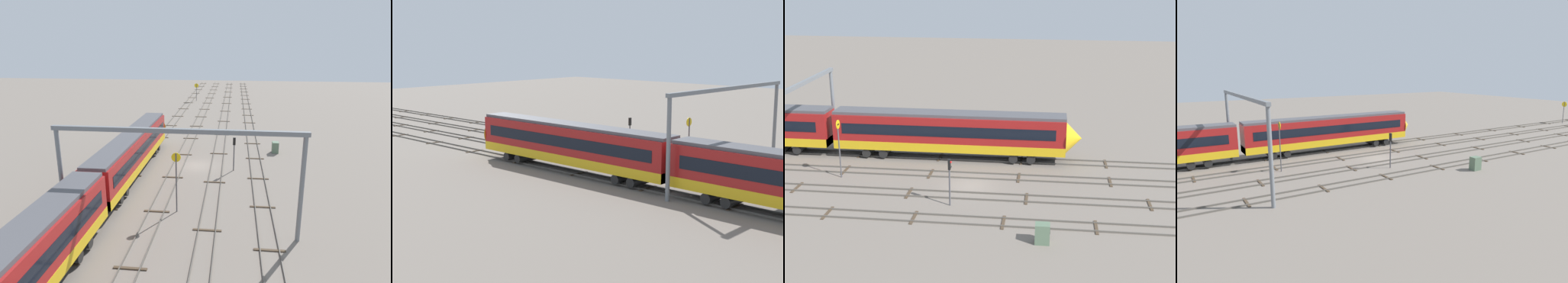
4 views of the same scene
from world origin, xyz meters
TOP-DOWN VIEW (x-y plane):
  - ground_plane at (0.00, 0.00)m, footprint 204.57×204.57m
  - track_near_foreground at (0.00, -7.37)m, footprint 188.57×2.40m
  - track_second_near at (0.00, -2.46)m, footprint 188.57×2.40m
  - track_middle at (0.00, 2.46)m, footprint 188.57×2.40m
  - track_with_train at (0.00, 7.37)m, footprint 188.57×2.40m
  - overhead_gantry at (-16.43, -0.09)m, footprint 0.40×19.75m
  - speed_sign_near_foreground at (-12.58, 0.62)m, footprint 0.14×0.85m
  - signal_light_trackside_departure at (-1.14, -4.54)m, footprint 0.31×0.32m
  - relay_cabinet at (6.74, -10.35)m, footprint 1.11×0.88m

SIDE VIEW (x-z plane):
  - ground_plane at x=0.00m, z-range 0.00..0.00m
  - track_near_foreground at x=0.00m, z-range -0.01..0.15m
  - track_middle at x=0.00m, z-range -0.01..0.15m
  - track_with_train at x=0.00m, z-range -0.01..0.15m
  - track_second_near at x=0.00m, z-range -0.01..0.15m
  - relay_cabinet at x=6.74m, z-range 0.00..1.55m
  - signal_light_trackside_departure at x=-1.14m, z-range 0.66..4.81m
  - speed_sign_near_foreground at x=-12.58m, z-range 0.74..6.45m
  - overhead_gantry at x=-16.43m, z-range 2.29..11.17m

